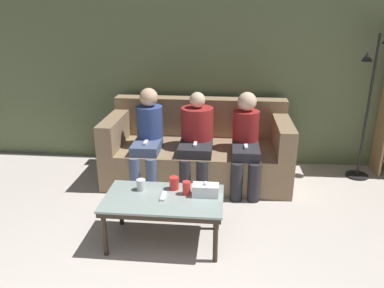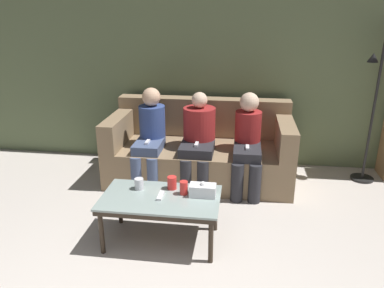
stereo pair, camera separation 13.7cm
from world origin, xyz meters
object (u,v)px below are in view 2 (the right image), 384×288
seated_person_left_end (150,135)px  coffee_table (161,201)px  game_remote (161,196)px  couch (200,151)px  cup_near_right (139,184)px  cup_far_center (184,188)px  standing_lamp (378,94)px  seated_person_mid_left (198,137)px  tissue_box (203,190)px  cup_near_left (172,183)px  seated_person_mid_right (248,141)px

seated_person_left_end → coffee_table: bearing=-72.4°
coffee_table → game_remote: size_ratio=6.61×
couch → game_remote: size_ratio=13.86×
cup_near_right → game_remote: (0.21, -0.12, -0.04)m
cup_far_center → standing_lamp: 2.48m
couch → seated_person_mid_left: bearing=-90.0°
couch → coffee_table: (-0.18, -1.37, 0.06)m
cup_far_center → coffee_table: bearing=-158.1°
coffee_table → tissue_box: tissue_box is taller
cup_near_left → seated_person_left_end: 1.08m
coffee_table → cup_far_center: (0.18, 0.07, 0.10)m
couch → coffee_table: size_ratio=2.10×
cup_far_center → seated_person_mid_right: 1.18m
tissue_box → seated_person_mid_right: 1.13m
couch → standing_lamp: standing_lamp is taller
cup_near_right → standing_lamp: bearing=31.7°
cup_far_center → seated_person_left_end: (-0.55, 1.07, 0.09)m
standing_lamp → couch: bearing=-174.8°
couch → cup_near_left: 1.23m
couch → standing_lamp: size_ratio=1.24×
tissue_box → couch: bearing=97.5°
cup_far_center → tissue_box: tissue_box is taller
cup_far_center → seated_person_mid_left: seated_person_mid_left is taller
tissue_box → seated_person_left_end: (-0.71, 1.08, 0.10)m
game_remote → seated_person_mid_right: size_ratio=0.14×
couch → cup_far_center: bearing=-89.6°
cup_near_left → seated_person_mid_left: 1.01m
seated_person_mid_left → seated_person_left_end: bearing=-178.4°
standing_lamp → seated_person_left_end: 2.54m
seated_person_left_end → couch: bearing=22.6°
couch → tissue_box: size_ratio=9.45×
game_remote → seated_person_left_end: 1.21m
cup_near_right → seated_person_mid_right: 1.38m
cup_near_left → coffee_table: bearing=-113.2°
standing_lamp → cup_near_left: bearing=-145.7°
standing_lamp → seated_person_mid_right: 1.52m
tissue_box → game_remote: tissue_box is taller
cup_near_right → standing_lamp: 2.78m
coffee_table → cup_near_left: cup_near_left is taller
couch → tissue_box: couch is taller
game_remote → tissue_box: bearing=11.0°
coffee_table → seated_person_mid_right: 1.35m
seated_person_mid_left → tissue_box: bearing=-81.1°
standing_lamp → seated_person_mid_left: (-1.93, -0.38, -0.46)m
coffee_table → game_remote: game_remote is taller
seated_person_mid_right → seated_person_mid_left: bearing=176.6°
seated_person_left_end → cup_far_center: bearing=-62.9°
cup_far_center → seated_person_mid_left: 1.09m
cup_near_left → game_remote: (-0.07, -0.16, -0.05)m
cup_near_left → cup_near_right: size_ratio=1.16×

